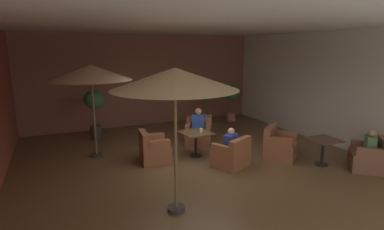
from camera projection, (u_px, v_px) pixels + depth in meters
ground_plane at (200, 166)px, 7.80m from camera, size 9.05×9.71×0.02m
wall_back_brick at (145, 80)px, 11.71m from camera, size 9.05×0.08×3.45m
wall_right_plain at (333, 89)px, 9.25m from camera, size 0.08×9.71×3.45m
ceiling_slab at (201, 24)px, 7.06m from camera, size 9.05×9.71×0.06m
cafe_table_front_left at (196, 137)px, 8.35m from camera, size 0.82×0.82×0.69m
armchair_front_left_north at (154, 150)px, 8.04m from camera, size 0.81×0.87×0.82m
armchair_front_left_east at (232, 155)px, 7.66m from camera, size 1.03×0.99×0.79m
armchair_front_left_south at (198, 134)px, 9.56m from camera, size 1.06×1.07×0.80m
cafe_table_front_right at (323, 144)px, 7.73m from camera, size 0.74×0.74×0.69m
armchair_front_right_north at (370, 158)px, 7.46m from camera, size 1.11×1.10×0.82m
armchair_front_right_east at (279, 146)px, 8.27m from camera, size 1.12×1.11×0.86m
patio_umbrella_tall_red at (91, 73)px, 7.96m from camera, size 2.14×2.14×2.51m
patio_umbrella_center_beige at (175, 80)px, 5.10m from camera, size 2.17×2.17×2.61m
potted_tree_left_corner at (207, 97)px, 11.83m from camera, size 0.66×0.66×1.61m
potted_tree_mid_left at (94, 106)px, 9.88m from camera, size 0.62×0.62×1.61m
potted_tree_mid_right at (232, 96)px, 12.43m from camera, size 0.62×0.62×1.49m
patron_blue_shirt at (231, 141)px, 7.60m from camera, size 0.41×0.34×0.59m
patron_by_window at (370, 143)px, 7.39m from camera, size 0.41×0.42×0.59m
patron_with_friend at (198, 121)px, 9.43m from camera, size 0.45×0.39×0.71m
iced_drink_cup at (201, 130)px, 8.30m from camera, size 0.08×0.08×0.11m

